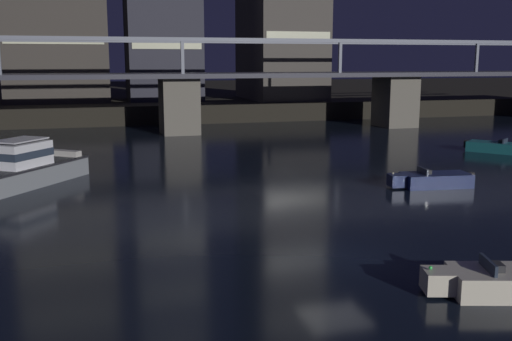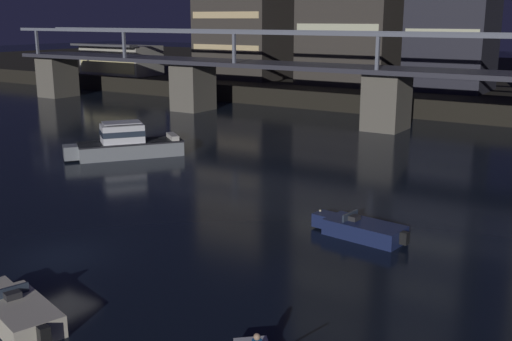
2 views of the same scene
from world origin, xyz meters
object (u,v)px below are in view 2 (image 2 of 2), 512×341
Objects in this scene: river_bridge at (387,87)px; waterfront_pavilion at (121,60)px; speedboat_near_right at (18,312)px; cabin_cruiser_near_left at (126,144)px; speedboat_near_center at (361,229)px.

waterfront_pavilion is at bearing 166.00° from river_bridge.
river_bridge reaches higher than speedboat_near_right.
cabin_cruiser_near_left is at bearing -118.93° from river_bridge.
waterfront_pavilion is 71.56m from speedboat_near_center.
speedboat_near_right is at bearing -53.37° from cabin_cruiser_near_left.
cabin_cruiser_near_left reaches higher than speedboat_near_center.
speedboat_near_center is at bearing -70.66° from river_bridge.
river_bridge is at bearing -14.00° from waterfront_pavilion.
speedboat_near_right is (-6.68, -14.95, 0.00)m from speedboat_near_center.
cabin_cruiser_near_left is at bearing -44.49° from waterfront_pavilion.
waterfront_pavilion is 2.40× the size of speedboat_near_right.
speedboat_near_right is (3.70, -44.55, -3.75)m from river_bridge.
speedboat_near_center and speedboat_near_right have the same top height.
cabin_cruiser_near_left is at bearing 126.63° from speedboat_near_right.
river_bridge is 19.77× the size of speedboat_near_right.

